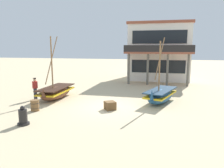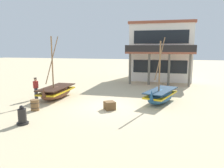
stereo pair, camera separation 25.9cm
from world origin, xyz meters
TOP-DOWN VIEW (x-y plane):
  - ground_plane at (0.00, 0.00)m, footprint 120.00×120.00m
  - fishing_boat_near_left at (-4.62, 1.41)m, footprint 1.60×3.94m
  - fishing_boat_centre_large at (3.38, 2.00)m, footprint 2.43×3.95m
  - fisherman_by_hull at (-5.96, 0.68)m, footprint 0.41×0.41m
  - capstan_winch at (-3.46, -4.29)m, footprint 0.61×0.61m
  - wooden_barrel at (-4.29, -1.96)m, footprint 0.56×0.56m
  - cargo_crate at (0.25, -0.59)m, footprint 0.89×0.89m
  - harbor_building_main at (2.92, 14.59)m, footprint 7.44×8.96m

SIDE VIEW (x-z plane):
  - ground_plane at x=0.00m, z-range 0.00..0.00m
  - cargo_crate at x=0.25m, z-range 0.00..0.53m
  - wooden_barrel at x=-4.29m, z-range 0.00..0.70m
  - capstan_winch at x=-3.46m, z-range -0.10..0.91m
  - fishing_boat_near_left at x=-4.62m, z-range -1.89..2.93m
  - fishing_boat_centre_large at x=3.38m, z-range -1.79..2.87m
  - fisherman_by_hull at x=-5.96m, z-range -0.01..1.68m
  - harbor_building_main at x=2.92m, z-range 0.01..6.93m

